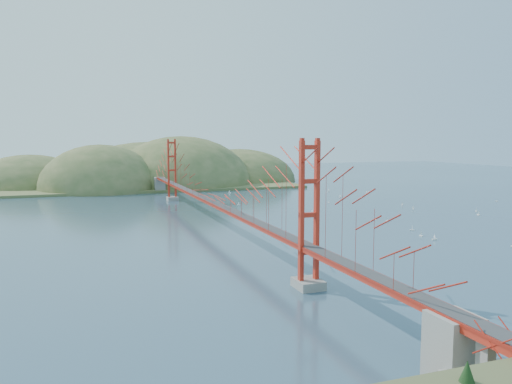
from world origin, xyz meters
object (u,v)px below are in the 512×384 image
object	(u,v)px
bridge	(211,174)
sailboat_2	(434,239)
fort	(488,384)
sailboat_1	(388,220)
sailboat_0	(421,235)

from	to	relation	value
bridge	sailboat_2	world-z (taller)	bridge
bridge	fort	xyz separation A→B (m)	(0.40, -47.98, -6.34)
bridge	sailboat_1	xyz separation A→B (m)	(24.56, -4.80, -6.87)
sailboat_1	bridge	bearing A→B (deg)	168.93
sailboat_0	sailboat_1	world-z (taller)	sailboat_0
bridge	sailboat_0	world-z (taller)	bridge
sailboat_2	sailboat_0	xyz separation A→B (m)	(0.02, 2.42, -0.01)
sailboat_0	fort	bearing A→B (deg)	-123.64
bridge	sailboat_1	size ratio (longest dim) A/B	155.01
bridge	sailboat_2	distance (m)	29.19
sailboat_2	bridge	bearing A→B (deg)	140.76
sailboat_1	fort	bearing A→B (deg)	-119.23
bridge	fort	size ratio (longest dim) A/B	25.51
sailboat_2	sailboat_0	distance (m)	2.42
sailboat_0	sailboat_1	size ratio (longest dim) A/B	1.07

